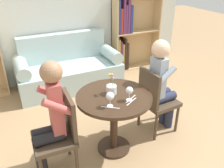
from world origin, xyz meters
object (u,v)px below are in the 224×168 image
Objects in this scene: person_right at (162,83)px; wine_glass_right at (129,91)px; chair_right at (155,99)px; person_left at (50,119)px; flower_vase at (111,88)px; chair_left at (60,132)px; couch at (69,70)px; wine_glass_left at (110,97)px; bookshelf_right at (129,33)px.

person_right is 0.69m from wine_glass_right.
chair_right is 0.70× the size of person_left.
person_left reaches higher than flower_vase.
chair_left is at bearing 88.53° from person_left.
couch is 2.00× the size of chair_left.
wine_glass_right is at bearing 83.97° from person_left.
person_right is (0.08, 0.01, 0.19)m from chair_right.
couch is 11.24× the size of wine_glass_left.
chair_left is at bearing -133.08° from bookshelf_right.
wine_glass_right is at bearing 4.49° from wine_glass_left.
person_left is 0.85m from wine_glass_right.
chair_left is 1.38m from person_right.
person_left reaches higher than chair_left.
person_left is 8.00× the size of wine_glass_left.
chair_right is at bearing 19.02° from wine_glass_left.
flower_vase is at bearing 89.03° from chair_right.
flower_vase is at bearing -123.92° from bookshelf_right.
bookshelf_right reaches higher than chair_right.
chair_left is 0.70× the size of person_left.
chair_left is 5.63× the size of wine_glass_left.
bookshelf_right is 1.23× the size of person_right.
chair_right is (0.64, -1.75, 0.18)m from couch.
chair_right is (-0.74, -2.02, -0.27)m from bookshelf_right.
wine_glass_right is at bearing 83.44° from chair_left.
person_right is at bearing 3.65° from flower_vase.
wine_glass_left is at bearing -118.54° from flower_vase.
wine_glass_left reaches higher than chair_left.
chair_left is 0.71m from flower_vase.
wine_glass_left is at bearing -175.51° from wine_glass_right.
flower_vase is at bearing 99.37° from person_left.
wine_glass_right is 0.24m from flower_vase.
person_left is at bearing 167.04° from wine_glass_left.
person_left reaches higher than chair_right.
chair_left is 3.65× the size of flower_vase.
chair_right is at bearing -70.06° from couch.
flower_vase is at bearing 89.49° from person_right.
person_left is at bearing 91.18° from chair_right.
bookshelf_right is 1.73× the size of chair_left.
person_right is (1.36, 0.14, 0.19)m from chair_left.
wine_glass_left is 0.26m from flower_vase.
chair_right is 0.21m from person_right.
bookshelf_right is 9.91× the size of wine_glass_right.
person_left is 1.45m from person_right.
flower_vase is at bearing 117.37° from wine_glass_right.
bookshelf_right is at bearing 56.08° from flower_vase.
person_right reaches higher than couch.
flower_vase is at bearing -90.15° from couch.
couch is 1.40× the size of person_left.
flower_vase reaches higher than wine_glass_left.
person_right is (-0.66, -2.01, -0.08)m from bookshelf_right.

